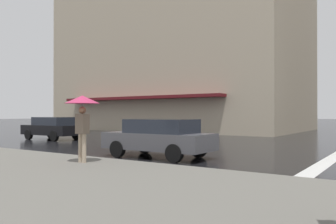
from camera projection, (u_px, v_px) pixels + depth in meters
name	position (u px, v px, depth m)	size (l,w,h in m)	color
haussmann_block_mid	(183.00, 18.00, 36.65)	(16.02, 23.78, 24.07)	tan
car_black	(53.00, 128.00, 21.56)	(1.85, 4.10, 1.41)	black
car_dark_grey	(159.00, 137.00, 12.68)	(1.85, 4.10, 1.41)	#4C4C51
pedestrian_approaching_kerb	(82.00, 108.00, 10.32)	(1.05, 1.05, 2.01)	#6B5B4C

